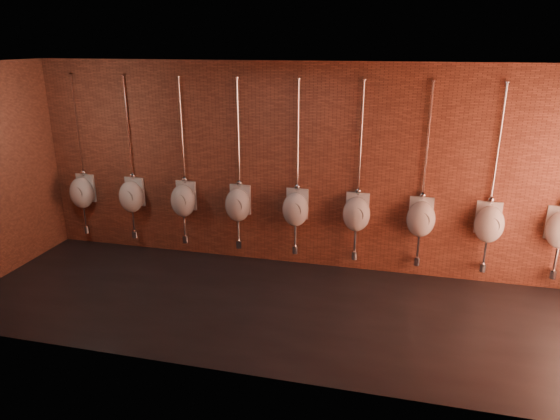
% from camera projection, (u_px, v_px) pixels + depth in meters
% --- Properties ---
extents(ground, '(8.50, 8.50, 0.00)m').
position_uv_depth(ground, '(269.00, 306.00, 6.88)').
color(ground, black).
rests_on(ground, ground).
extents(room_shell, '(8.54, 3.04, 3.22)m').
position_uv_depth(room_shell, '(268.00, 164.00, 6.23)').
color(room_shell, black).
rests_on(room_shell, ground).
extents(urinal_0, '(0.44, 0.39, 2.72)m').
position_uv_depth(urinal_0, '(82.00, 192.00, 8.63)').
color(urinal_0, white).
rests_on(urinal_0, ground).
extents(urinal_1, '(0.44, 0.39, 2.72)m').
position_uv_depth(urinal_1, '(131.00, 196.00, 8.42)').
color(urinal_1, white).
rests_on(urinal_1, ground).
extents(urinal_2, '(0.44, 0.39, 2.72)m').
position_uv_depth(urinal_2, '(183.00, 200.00, 8.21)').
color(urinal_2, white).
rests_on(urinal_2, ground).
extents(urinal_3, '(0.44, 0.39, 2.72)m').
position_uv_depth(urinal_3, '(238.00, 204.00, 8.00)').
color(urinal_3, white).
rests_on(urinal_3, ground).
extents(urinal_4, '(0.44, 0.39, 2.72)m').
position_uv_depth(urinal_4, '(296.00, 209.00, 7.79)').
color(urinal_4, white).
rests_on(urinal_4, ground).
extents(urinal_5, '(0.44, 0.39, 2.72)m').
position_uv_depth(urinal_5, '(356.00, 213.00, 7.57)').
color(urinal_5, white).
rests_on(urinal_5, ground).
extents(urinal_6, '(0.44, 0.39, 2.72)m').
position_uv_depth(urinal_6, '(421.00, 218.00, 7.36)').
color(urinal_6, white).
rests_on(urinal_6, ground).
extents(urinal_7, '(0.44, 0.39, 2.72)m').
position_uv_depth(urinal_7, '(489.00, 223.00, 7.15)').
color(urinal_7, white).
rests_on(urinal_7, ground).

